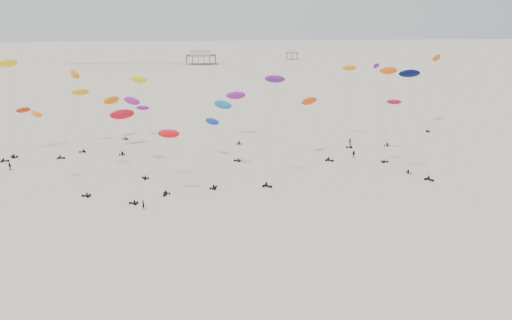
{
  "coord_description": "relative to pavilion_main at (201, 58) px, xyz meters",
  "views": [
    {
      "loc": [
        -10.25,
        -5.82,
        35.01
      ],
      "look_at": [
        0.0,
        88.0,
        7.0
      ],
      "focal_mm": 35.0,
      "sensor_mm": 36.0,
      "label": 1
    }
  ],
  "objects": [
    {
      "name": "rig_0",
      "position": [
        44.24,
        -255.85,
        13.23
      ],
      "size": [
        8.68,
        5.45,
        23.9
      ],
      "rotation": [
        0.0,
        0.0,
        3.62
      ],
      "color": "black",
      "rests_on": "ground"
    },
    {
      "name": "rig_17",
      "position": [
        -26.43,
        -248.11,
        14.53
      ],
      "size": [
        6.32,
        17.94,
        25.81
      ],
      "rotation": [
        0.0,
        0.0,
        1.35
      ],
      "color": "black",
      "rests_on": "ground"
    },
    {
      "name": "pavilion_small",
      "position": [
        70.0,
        30.0,
        -0.74
      ],
      "size": [
        9.0,
        7.0,
        8.0
      ],
      "color": "brown",
      "rests_on": "ground"
    },
    {
      "name": "rig_1",
      "position": [
        48.3,
        -225.84,
        7.34
      ],
      "size": [
        5.14,
        8.82,
        21.85
      ],
      "rotation": [
        0.0,
        0.0,
        5.78
      ],
      "color": "black",
      "rests_on": "ground"
    },
    {
      "name": "rig_11",
      "position": [
        -35.81,
        -256.06,
        6.09
      ],
      "size": [
        8.79,
        15.38,
        19.89
      ],
      "rotation": [
        0.0,
        0.0,
        4.76
      ],
      "color": "black",
      "rests_on": "ground"
    },
    {
      "name": "rig_9",
      "position": [
        3.1,
        -235.55,
        3.41
      ],
      "size": [
        9.0,
        7.46,
        11.1
      ],
      "rotation": [
        0.0,
        0.0,
        1.23
      ],
      "color": "black",
      "rests_on": "ground"
    },
    {
      "name": "rig_8",
      "position": [
        9.48,
        -214.51,
        6.22
      ],
      "size": [
        5.82,
        11.99,
        14.67
      ],
      "rotation": [
        0.0,
        0.0,
        0.03
      ],
      "color": "black",
      "rests_on": "ground"
    },
    {
      "name": "ground_plane",
      "position": [
        10.0,
        -150.0,
        -4.22
      ],
      "size": [
        900.0,
        900.0,
        0.0
      ],
      "primitive_type": "plane",
      "color": "beige"
    },
    {
      "name": "spectator_0",
      "position": [
        -11.65,
        -268.02,
        -4.22
      ],
      "size": [
        0.87,
        0.89,
        2.03
      ],
      "primitive_type": "imported",
      "rotation": [
        0.0,
        0.0,
        2.27
      ],
      "color": "black",
      "rests_on": "ground"
    },
    {
      "name": "rig_5",
      "position": [
        42.04,
        -249.64,
        13.07
      ],
      "size": [
        7.78,
        6.03,
        23.68
      ],
      "rotation": [
        0.0,
        0.0,
        6.01
      ],
      "color": "black",
      "rests_on": "ground"
    },
    {
      "name": "pier_fence",
      "position": [
        -52.0,
        -0.0,
        -3.45
      ],
      "size": [
        80.2,
        0.2,
        1.5
      ],
      "color": "black",
      "rests_on": "ground"
    },
    {
      "name": "rig_15",
      "position": [
        72.51,
        -205.66,
        14.94
      ],
      "size": [
        8.79,
        13.82,
        23.6
      ],
      "rotation": [
        0.0,
        0.0,
        0.06
      ],
      "color": "black",
      "rests_on": "ground"
    },
    {
      "name": "rig_3",
      "position": [
        -11.24,
        -256.66,
        11.91
      ],
      "size": [
        7.48,
        9.08,
        23.33
      ],
      "rotation": [
        0.0,
        0.0,
        2.79
      ],
      "color": "black",
      "rests_on": "ground"
    },
    {
      "name": "spectator_2",
      "position": [
        -44.91,
        -240.4,
        -4.22
      ],
      "size": [
        1.46,
        1.34,
        2.2
      ],
      "primitive_type": "imported",
      "rotation": [
        0.0,
        0.0,
        5.63
      ],
      "color": "black",
      "rests_on": "ground"
    },
    {
      "name": "rig_20",
      "position": [
        -47.62,
        -226.42,
        14.28
      ],
      "size": [
        5.17,
        8.05,
        24.26
      ],
      "rotation": [
        0.0,
        0.0,
        0.88
      ],
      "color": "black",
      "rests_on": "ground"
    },
    {
      "name": "rig_2",
      "position": [
        -18.5,
        -211.27,
        2.52
      ],
      "size": [
        8.07,
        5.77,
        9.97
      ],
      "rotation": [
        0.0,
        0.0,
        1.17
      ],
      "color": "black",
      "rests_on": "ground"
    },
    {
      "name": "rig_13",
      "position": [
        -26.39,
        -213.35,
        5.76
      ],
      "size": [
        9.22,
        18.34,
        18.61
      ],
      "rotation": [
        0.0,
        0.0,
        1.76
      ],
      "color": "black",
      "rests_on": "ground"
    },
    {
      "name": "rig_21",
      "position": [
        46.96,
        -237.28,
        5.33
      ],
      "size": [
        7.96,
        11.69,
        16.02
      ],
      "rotation": [
        0.0,
        0.0,
        4.8
      ],
      "color": "black",
      "rests_on": "ground"
    },
    {
      "name": "rig_14",
      "position": [
        -33.38,
        -220.52,
        7.4
      ],
      "size": [
        6.3,
        16.86,
        19.67
      ],
      "rotation": [
        0.0,
        0.0,
        4.51
      ],
      "color": "black",
      "rests_on": "ground"
    },
    {
      "name": "spectator_3",
      "position": [
        39.9,
        -226.61,
        -4.22
      ],
      "size": [
        0.87,
        0.63,
        2.28
      ],
      "primitive_type": "imported",
      "rotation": [
        0.0,
        0.0,
        3.07
      ],
      "color": "black",
      "rests_on": "ground"
    },
    {
      "name": "rig_7",
      "position": [
        -46.88,
        -226.52,
        3.43
      ],
      "size": [
        5.57,
        12.61,
        14.02
      ],
      "rotation": [
        0.0,
        0.0,
        4.81
      ],
      "color": "black",
      "rests_on": "ground"
    },
    {
      "name": "rig_16",
      "position": [
        3.9,
        -247.37,
        8.48
      ],
      "size": [
        6.24,
        16.92,
        19.27
      ],
      "rotation": [
        0.0,
        0.0,
        5.73
      ],
      "color": "black",
      "rests_on": "ground"
    },
    {
      "name": "pavilion_main",
      "position": [
        0.0,
        0.0,
        0.0
      ],
      "size": [
        21.0,
        13.0,
        9.8
      ],
      "color": "brown",
      "rests_on": "ground"
    },
    {
      "name": "rig_10",
      "position": [
        -8.15,
        -261.86,
        6.07
      ],
      "size": [
        10.13,
        6.3,
        14.32
      ],
      "rotation": [
        0.0,
        0.0,
        1.27
      ],
      "color": "black",
      "rests_on": "ground"
    },
    {
      "name": "rig_18",
      "position": [
        -16.01,
        -240.44,
        9.39
      ],
      "size": [
        6.9,
        14.95,
        18.22
      ],
      "rotation": [
        0.0,
        0.0,
        0.83
      ],
      "color": "black",
      "rests_on": "ground"
    },
    {
      "name": "rig_6",
      "position": [
        14.18,
        -255.35,
        11.64
      ],
      "size": [
        5.64,
        7.25,
        22.96
      ],
      "rotation": [
        0.0,
        0.0,
        4.03
      ],
      "color": "black",
      "rests_on": "ground"
    },
    {
      "name": "rig_19",
      "position": [
        -21.59,
        -222.14,
        3.86
      ],
      "size": [
        7.19,
        12.37,
        11.92
      ],
      "rotation": [
        0.0,
        0.0,
        0.01
      ],
      "color": "black",
      "rests_on": "ground"
    },
    {
      "name": "rig_4",
      "position": [
        26.81,
        -236.96,
        7.4
      ],
      "size": [
        8.23,
        8.91,
        15.45
      ],
      "rotation": [
        0.0,
        0.0,
        4.06
      ],
      "color": "black",
      "rests_on": "ground"
    },
    {
      "name": "spectator_1",
      "position": [
        37.14,
        -239.27,
        -4.22
      ],
      "size": [
        1.25,
        0.96,
        2.25
      ],
      "primitive_type": "imported",
      "rotation": [
        0.0,
        0.0,
        5.95
      ],
      "color": "black",
      "rests_on": "ground"
    },
    {
      "name": "rig_12",
      "position": [
        40.41,
        -221.52,
        11.65
      ],
      "size": [
        5.11,
        12.55,
        22.08
      ],
      "rotation": [
        0.0,
        0.0,
        1.38
      ],
      "color": "black",
      "rests_on": "ground"
    }
  ]
}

